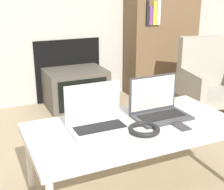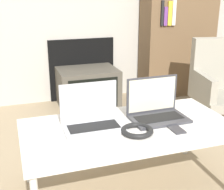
{
  "view_description": "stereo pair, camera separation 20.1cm",
  "coord_description": "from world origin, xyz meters",
  "px_view_note": "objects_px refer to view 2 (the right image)",
  "views": [
    {
      "loc": [
        -0.8,
        -1.14,
        1.15
      ],
      "look_at": [
        0.0,
        0.59,
        0.5
      ],
      "focal_mm": 50.0,
      "sensor_mm": 36.0,
      "label": 1
    },
    {
      "loc": [
        -0.61,
        -1.22,
        1.15
      ],
      "look_at": [
        0.0,
        0.59,
        0.5
      ],
      "focal_mm": 50.0,
      "sensor_mm": 36.0,
      "label": 2
    }
  ],
  "objects_px": {
    "headphones": "(137,131)",
    "phone": "(175,129)",
    "tv": "(88,87)",
    "armchair": "(224,81)",
    "laptop_right": "(156,109)",
    "laptop_left": "(92,117)"
  },
  "relations": [
    {
      "from": "laptop_right",
      "to": "headphones",
      "type": "distance_m",
      "value": 0.25
    },
    {
      "from": "headphones",
      "to": "laptop_right",
      "type": "bearing_deg",
      "value": 40.35
    },
    {
      "from": "laptop_right",
      "to": "tv",
      "type": "xyz_separation_m",
      "value": [
        -0.07,
        1.42,
        -0.28
      ]
    },
    {
      "from": "laptop_left",
      "to": "headphones",
      "type": "height_order",
      "value": "laptop_left"
    },
    {
      "from": "headphones",
      "to": "armchair",
      "type": "xyz_separation_m",
      "value": [
        1.25,
        0.89,
        -0.08
      ]
    },
    {
      "from": "tv",
      "to": "laptop_left",
      "type": "bearing_deg",
      "value": -103.31
    },
    {
      "from": "laptop_left",
      "to": "tv",
      "type": "distance_m",
      "value": 1.48
    },
    {
      "from": "laptop_right",
      "to": "tv",
      "type": "relative_size",
      "value": 0.56
    },
    {
      "from": "laptop_left",
      "to": "armchair",
      "type": "relative_size",
      "value": 0.46
    },
    {
      "from": "laptop_left",
      "to": "tv",
      "type": "bearing_deg",
      "value": 77.09
    },
    {
      "from": "headphones",
      "to": "phone",
      "type": "xyz_separation_m",
      "value": [
        0.22,
        -0.02,
        -0.01
      ]
    },
    {
      "from": "phone",
      "to": "armchair",
      "type": "bearing_deg",
      "value": 41.53
    },
    {
      "from": "phone",
      "to": "tv",
      "type": "distance_m",
      "value": 1.62
    },
    {
      "from": "headphones",
      "to": "tv",
      "type": "relative_size",
      "value": 0.3
    },
    {
      "from": "laptop_left",
      "to": "phone",
      "type": "height_order",
      "value": "laptop_left"
    },
    {
      "from": "tv",
      "to": "laptop_right",
      "type": "bearing_deg",
      "value": -87.33
    },
    {
      "from": "laptop_right",
      "to": "tv",
      "type": "distance_m",
      "value": 1.45
    },
    {
      "from": "headphones",
      "to": "armchair",
      "type": "bearing_deg",
      "value": 35.37
    },
    {
      "from": "tv",
      "to": "armchair",
      "type": "distance_m",
      "value": 1.33
    },
    {
      "from": "headphones",
      "to": "phone",
      "type": "relative_size",
      "value": 1.32
    },
    {
      "from": "headphones",
      "to": "laptop_left",
      "type": "bearing_deg",
      "value": 142.23
    },
    {
      "from": "laptop_right",
      "to": "headphones",
      "type": "height_order",
      "value": "laptop_right"
    }
  ]
}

